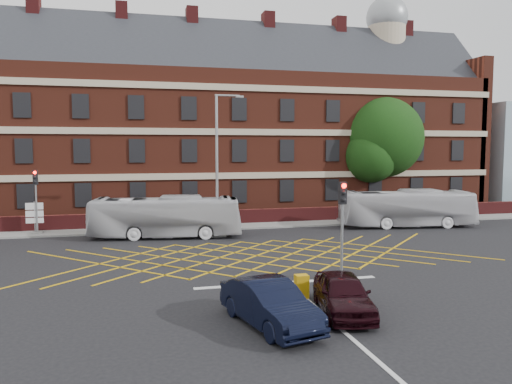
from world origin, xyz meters
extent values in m
plane|color=black|center=(0.00, 0.00, 0.00)|extent=(120.00, 120.00, 0.00)
cube|color=#5F2518|center=(0.00, 22.00, 6.00)|extent=(50.00, 12.00, 12.00)
cube|color=#212329|center=(0.00, 22.00, 12.00)|extent=(51.00, 10.61, 10.61)
cube|color=#B7A88C|center=(0.00, 15.92, 7.00)|extent=(50.00, 0.18, 0.50)
cube|color=black|center=(0.00, 15.94, 5.50)|extent=(1.20, 0.14, 1.80)
cube|color=#511516|center=(-7.00, 22.00, 16.50)|extent=(1.00, 1.40, 3.20)
cylinder|color=#B7A88C|center=(18.00, 22.00, 15.00)|extent=(3.60, 3.60, 6.00)
sphere|color=gray|center=(18.00, 22.00, 18.40)|extent=(4.00, 4.00, 4.00)
cube|color=#511516|center=(0.00, 13.00, 0.55)|extent=(56.00, 0.50, 1.10)
cube|color=slate|center=(0.00, 12.00, 0.06)|extent=(60.00, 3.00, 0.12)
cube|color=#CC990C|center=(0.00, 2.00, 0.01)|extent=(8.22, 8.22, 0.02)
cube|color=silver|center=(0.00, -3.50, 0.01)|extent=(8.00, 0.30, 0.02)
cube|color=silver|center=(0.00, -10.00, 0.01)|extent=(0.15, 14.00, 0.02)
imported|color=silver|center=(-4.35, 8.65, 1.34)|extent=(9.82, 3.56, 2.67)
imported|color=silver|center=(12.93, 8.87, 1.36)|extent=(10.00, 3.70, 2.72)
imported|color=black|center=(-2.11, -8.31, 0.73)|extent=(2.61, 4.70, 1.47)
imported|color=black|center=(0.68, -7.74, 0.70)|extent=(2.41, 4.36, 1.40)
cylinder|color=black|center=(15.01, 16.69, 2.61)|extent=(0.90, 0.90, 5.22)
sphere|color=black|center=(15.01, 16.69, 6.63)|extent=(7.05, 7.05, 7.05)
sphere|color=black|center=(13.51, 15.89, 5.02)|extent=(4.58, 4.58, 4.58)
sphere|color=black|center=(16.51, 17.49, 5.42)|extent=(4.23, 4.23, 4.23)
cube|color=slate|center=(2.35, -3.74, 0.10)|extent=(0.70, 0.70, 0.20)
cylinder|color=gray|center=(2.35, -3.74, 1.75)|extent=(0.12, 0.12, 3.50)
cube|color=black|center=(2.35, -3.74, 3.80)|extent=(0.30, 0.25, 0.95)
sphere|color=#FF0C05|center=(2.35, -3.88, 4.12)|extent=(0.20, 0.20, 0.20)
cube|color=slate|center=(-12.54, 11.69, 0.10)|extent=(0.70, 0.70, 0.20)
cylinder|color=gray|center=(-12.54, 11.69, 1.75)|extent=(0.12, 0.12, 3.50)
cube|color=black|center=(-12.54, 11.69, 3.80)|extent=(0.30, 0.25, 0.95)
sphere|color=#FF0C05|center=(-12.54, 11.55, 4.12)|extent=(0.20, 0.20, 0.20)
cube|color=slate|center=(-1.08, 8.32, 0.10)|extent=(1.00, 1.00, 0.20)
cylinder|color=gray|center=(-1.08, 8.32, 4.52)|extent=(0.18, 0.18, 9.05)
cylinder|color=gray|center=(-0.38, 8.32, 9.05)|extent=(1.60, 0.12, 0.12)
cube|color=gray|center=(0.42, 8.32, 9.00)|extent=(0.50, 0.20, 0.12)
cylinder|color=gray|center=(-12.68, 11.81, 1.10)|extent=(0.10, 0.10, 2.20)
cube|color=silver|center=(-12.68, 11.73, 1.90)|extent=(1.10, 0.06, 0.45)
cube|color=silver|center=(-12.68, 11.73, 1.40)|extent=(1.10, 0.06, 0.40)
cube|color=silver|center=(-12.68, 11.73, 0.95)|extent=(1.10, 0.06, 0.35)
cube|color=#C7930B|center=(-0.14, -5.72, 0.45)|extent=(0.50, 0.41, 0.90)
camera|label=1|loc=(-6.25, -23.36, 5.71)|focal=35.00mm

